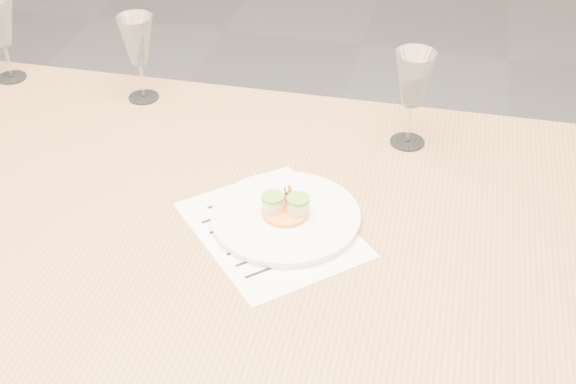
% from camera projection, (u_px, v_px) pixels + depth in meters
% --- Properties ---
extents(dining_table, '(2.40, 1.00, 0.75)m').
position_uv_depth(dining_table, '(198.00, 252.00, 1.47)').
color(dining_table, '#AB784A').
rests_on(dining_table, ground).
extents(dinner_plate, '(0.27, 0.27, 0.07)m').
position_uv_depth(dinner_plate, '(286.00, 216.00, 1.43)').
color(dinner_plate, white).
rests_on(dinner_plate, dining_table).
extents(recipe_sheet, '(0.39, 0.40, 0.00)m').
position_uv_depth(recipe_sheet, '(272.00, 229.00, 1.41)').
color(recipe_sheet, white).
rests_on(recipe_sheet, dining_table).
extents(wine_glass_0, '(0.08, 0.08, 0.19)m').
position_uv_depth(wine_glass_0, '(0.00, 24.00, 1.79)').
color(wine_glass_0, white).
rests_on(wine_glass_0, dining_table).
extents(wine_glass_1, '(0.08, 0.08, 0.19)m').
position_uv_depth(wine_glass_1, '(137.00, 42.00, 1.71)').
color(wine_glass_1, white).
rests_on(wine_glass_1, dining_table).
extents(wine_glass_2, '(0.08, 0.08, 0.20)m').
position_uv_depth(wine_glass_2, '(413.00, 81.00, 1.56)').
color(wine_glass_2, white).
rests_on(wine_glass_2, dining_table).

